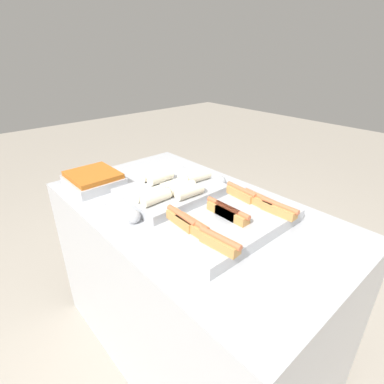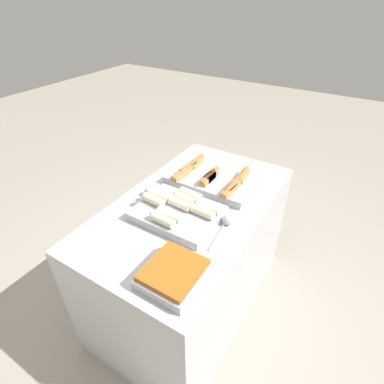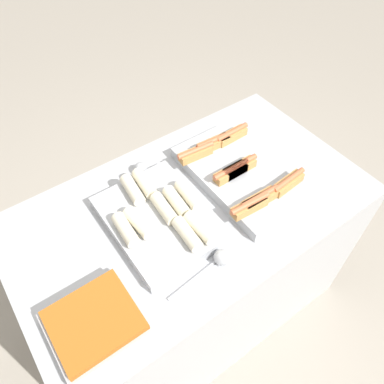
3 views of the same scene
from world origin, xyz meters
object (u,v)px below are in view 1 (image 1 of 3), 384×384
Objects in this scene: tray_hotdogs at (231,221)px; serving_spoon_far at (219,181)px; serving_spoon_near at (132,216)px; tray_side_front at (94,179)px; tray_wraps at (172,190)px.

serving_spoon_far is at bearing 140.36° from tray_hotdogs.
serving_spoon_near is 0.53m from serving_spoon_far.
serving_spoon_far is at bearing 90.85° from serving_spoon_near.
tray_side_front is 0.66m from serving_spoon_far.
tray_side_front is 1.14× the size of serving_spoon_far.
tray_side_front is at bearing -149.05° from tray_wraps.
tray_hotdogs is 1.21× the size of tray_wraps.
tray_hotdogs is 2.30× the size of serving_spoon_far.
serving_spoon_near is at bearing -89.15° from serving_spoon_far.
tray_hotdogs reaches higher than serving_spoon_far.
tray_hotdogs is 0.42m from serving_spoon_far.
tray_hotdogs is at bearing 16.49° from tray_side_front.
tray_side_front is 1.05× the size of serving_spoon_near.
tray_hotdogs reaches higher than tray_side_front.
tray_wraps is at bearing -103.37° from serving_spoon_far.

